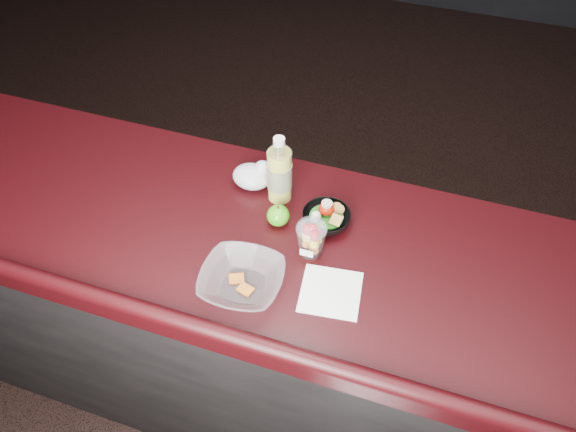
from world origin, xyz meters
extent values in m
cube|color=black|center=(0.00, 0.30, 0.49)|extent=(4.00, 0.65, 0.98)
cube|color=black|center=(0.00, 0.30, 1.00)|extent=(4.06, 0.71, 0.04)
cylinder|color=gold|center=(-0.07, 0.47, 1.11)|extent=(0.07, 0.07, 0.18)
cylinder|color=white|center=(-0.07, 0.47, 1.11)|extent=(0.08, 0.08, 0.18)
cone|color=white|center=(-0.07, 0.47, 1.22)|extent=(0.07, 0.07, 0.03)
cylinder|color=white|center=(-0.07, 0.47, 1.24)|extent=(0.03, 0.03, 0.02)
cylinder|color=#072D99|center=(-0.07, 0.47, 1.11)|extent=(0.08, 0.08, 0.08)
ellipsoid|color=white|center=(0.08, 0.29, 1.12)|extent=(0.09, 0.09, 0.05)
ellipsoid|color=#287C0E|center=(-0.04, 0.36, 1.05)|extent=(0.07, 0.07, 0.06)
cylinder|color=black|center=(-0.04, 0.36, 1.09)|extent=(0.01, 0.01, 0.01)
ellipsoid|color=silver|center=(-0.17, 0.49, 1.06)|extent=(0.12, 0.10, 0.07)
sphere|color=silver|center=(-0.14, 0.51, 1.08)|extent=(0.05, 0.05, 0.05)
imported|color=black|center=(0.10, 0.40, 1.04)|extent=(0.15, 0.15, 0.05)
cylinder|color=#0F470C|center=(0.10, 0.40, 1.05)|extent=(0.10, 0.10, 0.01)
ellipsoid|color=#9E1606|center=(0.09, 0.41, 1.07)|extent=(0.05, 0.05, 0.04)
cylinder|color=beige|center=(0.09, 0.41, 1.09)|extent=(0.03, 0.03, 0.01)
ellipsoid|color=white|center=(0.07, 0.38, 1.07)|extent=(0.03, 0.03, 0.04)
imported|color=silver|center=(-0.06, 0.11, 1.05)|extent=(0.24, 0.24, 0.05)
cube|color=#990F0C|center=(-0.08, 0.12, 1.03)|extent=(0.05, 0.05, 0.01)
cube|color=#990F0C|center=(-0.04, 0.10, 1.03)|extent=(0.05, 0.04, 0.01)
cube|color=white|center=(0.18, 0.17, 1.02)|extent=(0.18, 0.18, 0.00)
camera|label=1|loc=(0.35, -0.70, 2.26)|focal=35.00mm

